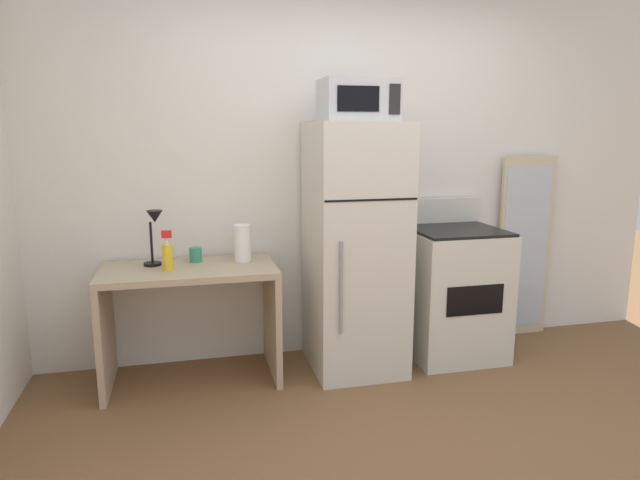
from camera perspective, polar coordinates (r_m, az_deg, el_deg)
name	(u,v)px	position (r m, az deg, el deg)	size (l,w,h in m)	color
ground_plane	(442,477)	(2.87, 12.45, -22.66)	(12.00, 12.00, 0.00)	brown
wall_back_white	(344,172)	(3.99, 2.52, 7.02)	(5.00, 0.10, 2.60)	silver
desk	(190,303)	(3.63, -13.18, -6.30)	(1.08, 0.58, 0.75)	tan
desk_lamp	(154,228)	(3.61, -16.70, 1.16)	(0.14, 0.12, 0.35)	black
spray_bottle	(168,255)	(3.49, -15.39, -1.45)	(0.06, 0.06, 0.25)	yellow
coffee_mug	(196,255)	(3.69, -12.67, -1.48)	(0.08, 0.08, 0.10)	#338C66
paper_towel_roll	(243,243)	(3.65, -7.97, -0.30)	(0.11, 0.11, 0.24)	white
refrigerator	(355,248)	(3.68, 3.61, -0.88)	(0.59, 0.67, 1.65)	beige
microwave	(358,100)	(3.58, 3.91, 14.14)	(0.46, 0.35, 0.26)	#B7B7BC
oven_range	(453,292)	(4.06, 13.56, -5.18)	(0.63, 0.61, 1.10)	beige
leaning_mirror	(524,247)	(4.58, 20.26, -0.71)	(0.44, 0.03, 1.40)	#C6B793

